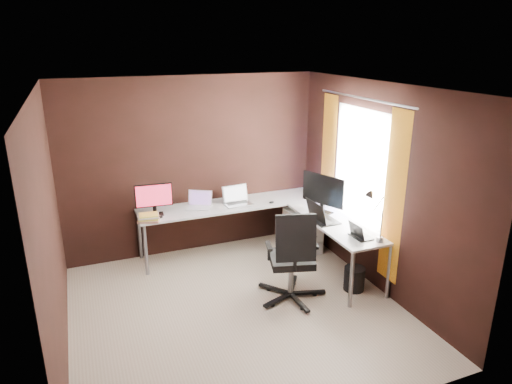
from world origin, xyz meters
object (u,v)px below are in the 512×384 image
at_px(drawer_pedestal, 303,231).
at_px(laptop_white, 199,204).
at_px(desk_lamp, 374,210).
at_px(monitor_left, 154,197).
at_px(laptop_silver, 237,200).
at_px(wastebasket, 354,279).
at_px(office_chair, 292,274).
at_px(monitor_right, 323,192).
at_px(laptop_black_small, 359,234).
at_px(book_stack, 149,218).
at_px(laptop_black_big, 320,217).

relative_size(drawer_pedestal, laptop_white, 1.47).
bearing_deg(desk_lamp, laptop_white, 132.44).
relative_size(monitor_left, laptop_silver, 1.25).
bearing_deg(wastebasket, monitor_left, 143.19).
xyz_separation_m(desk_lamp, office_chair, (-0.88, 0.29, -0.77)).
bearing_deg(monitor_right, drawer_pedestal, -17.67).
xyz_separation_m(drawer_pedestal, laptop_white, (-1.43, 0.39, 0.48)).
bearing_deg(laptop_silver, monitor_right, -43.04).
distance_m(office_chair, wastebasket, 0.84).
xyz_separation_m(monitor_left, laptop_black_small, (2.10, -1.64, -0.20)).
distance_m(drawer_pedestal, book_stack, 2.22).
distance_m(laptop_white, book_stack, 0.77).
bearing_deg(book_stack, drawer_pedestal, -3.97).
distance_m(monitor_right, laptop_silver, 1.24).
distance_m(drawer_pedestal, laptop_black_small, 1.39).
distance_m(drawer_pedestal, monitor_right, 0.86).
bearing_deg(monitor_left, monitor_right, -15.83).
xyz_separation_m(laptop_white, wastebasket, (1.50, -1.63, -0.63)).
bearing_deg(desk_lamp, office_chair, 163.89).
xyz_separation_m(drawer_pedestal, office_chair, (-0.75, -1.15, 0.03)).
bearing_deg(laptop_silver, laptop_black_big, -56.24).
height_order(laptop_white, laptop_black_small, laptop_white).
bearing_deg(drawer_pedestal, book_stack, 176.03).
distance_m(monitor_left, monitor_right, 2.23).
distance_m(desk_lamp, office_chair, 1.21).
relative_size(monitor_left, desk_lamp, 0.81).
height_order(laptop_black_small, wastebasket, laptop_black_small).
xyz_separation_m(monitor_right, laptop_black_small, (0.00, -0.87, -0.26)).
height_order(drawer_pedestal, office_chair, office_chair).
relative_size(monitor_left, laptop_black_small, 1.77).
height_order(monitor_left, laptop_silver, monitor_left).
bearing_deg(desk_lamp, laptop_black_small, 125.98).
bearing_deg(desk_lamp, laptop_silver, 122.05).
bearing_deg(wastebasket, laptop_black_big, 108.55).
bearing_deg(drawer_pedestal, laptop_white, 164.85).
bearing_deg(laptop_white, monitor_right, -0.03).
relative_size(monitor_right, laptop_silver, 1.55).
xyz_separation_m(monitor_left, laptop_black_big, (1.93, -1.02, -0.18)).
xyz_separation_m(monitor_right, book_stack, (-2.21, 0.59, -0.26)).
height_order(drawer_pedestal, desk_lamp, desk_lamp).
relative_size(monitor_left, office_chair, 0.43).
distance_m(monitor_left, book_stack, 0.30).
bearing_deg(monitor_left, laptop_black_small, -33.53).
height_order(laptop_black_big, book_stack, laptop_black_big).
relative_size(drawer_pedestal, laptop_silver, 1.53).
relative_size(book_stack, desk_lamp, 0.54).
bearing_deg(laptop_silver, book_stack, -175.25).
height_order(laptop_silver, laptop_black_small, laptop_silver).
height_order(desk_lamp, wastebasket, desk_lamp).
relative_size(book_stack, office_chair, 0.28).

